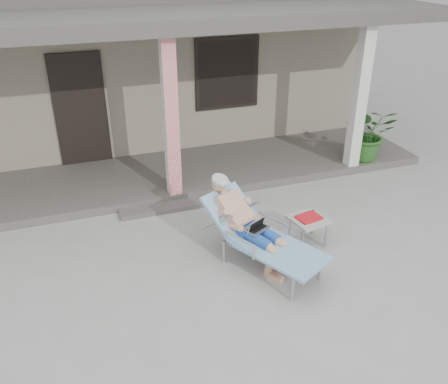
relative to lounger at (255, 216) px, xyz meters
name	(u,v)px	position (x,y,z in m)	size (l,w,h in m)	color
ground	(214,271)	(-0.59, -0.02, -0.74)	(60.00, 60.00, 0.00)	#9E9E99
house	(127,54)	(-0.59, 6.47, 0.93)	(10.40, 5.40, 3.30)	gray
porch_deck	(164,176)	(-0.59, 2.98, -0.66)	(10.00, 2.00, 0.15)	#605B56
porch_overhang	(155,25)	(-0.59, 2.92, 2.05)	(10.00, 2.30, 2.85)	silver
porch_step	(179,205)	(-0.59, 1.83, -0.70)	(2.00, 0.30, 0.07)	#605B56
lounger	(255,216)	(0.00, 0.00, 0.00)	(1.42, 1.89, 1.20)	#B7B7BC
side_table	(309,221)	(0.93, 0.18, -0.37)	(0.57, 0.57, 0.44)	#A4A49F
potted_palm	(368,133)	(3.33, 2.27, -0.05)	(0.97, 0.84, 1.08)	#26591E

